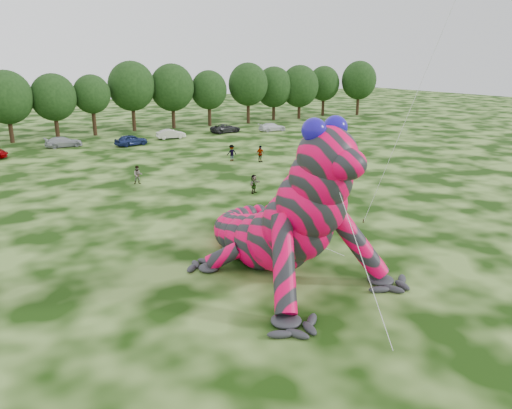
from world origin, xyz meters
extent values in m
plane|color=#16330A|center=(0.00, 0.00, 0.00)|extent=(240.00, 240.00, 0.00)
cylinder|color=silver|center=(6.97, 4.70, 7.46)|extent=(0.02, 0.02, 15.74)
cylinder|color=#382314|center=(6.19, 7.08, 0.12)|extent=(0.08, 0.08, 0.24)
imported|color=#9EA1A6|center=(-4.98, 49.51, 0.66)|extent=(4.56, 1.91, 1.32)
imported|color=navy|center=(2.66, 46.01, 0.72)|extent=(4.47, 2.48, 1.44)
imported|color=silver|center=(9.23, 48.55, 0.66)|extent=(4.14, 1.89, 1.32)
imported|color=#28282B|center=(18.51, 49.52, 0.65)|extent=(4.76, 2.38, 1.29)
imported|color=white|center=(25.32, 47.00, 0.63)|extent=(4.45, 2.08, 1.26)
imported|color=gray|center=(11.23, 28.40, 0.91)|extent=(1.10, 0.56, 1.81)
imported|color=gray|center=(8.86, 30.52, 0.91)|extent=(1.24, 0.81, 1.81)
imported|color=gray|center=(-3.40, 26.03, 0.84)|extent=(0.95, 0.82, 1.68)
imported|color=gray|center=(3.83, 17.76, 0.80)|extent=(1.54, 1.11, 1.60)
camera|label=1|loc=(-17.66, -16.87, 11.17)|focal=35.00mm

